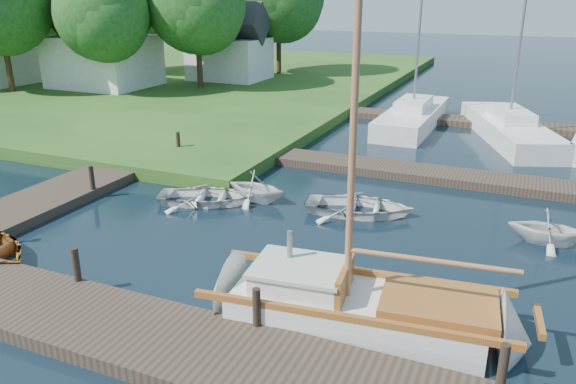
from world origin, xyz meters
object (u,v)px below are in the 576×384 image
at_px(mooring_post_3, 503,365).
at_px(tender_b, 256,185).
at_px(mooring_post_5, 178,142).
at_px(tree_3, 197,1).
at_px(mooring_post_4, 92,178).
at_px(tender_c, 359,203).
at_px(tender_a, 206,194).
at_px(tree_2, 102,12).
at_px(tree_5, 31,5).
at_px(marina_boat_1, 413,116).
at_px(sailboat, 364,312).
at_px(mooring_post_1, 76,265).
at_px(marina_boat_2, 509,127).
at_px(mooring_post_2, 257,307).
at_px(tender_d, 550,225).
at_px(house_c, 229,49).
at_px(house_a, 102,48).

bearing_deg(mooring_post_3, tender_b, 139.03).
height_order(mooring_post_5, tree_3, tree_3).
bearing_deg(tree_3, mooring_post_4, -68.81).
bearing_deg(tender_c, tender_a, 92.55).
xyz_separation_m(mooring_post_5, tree_2, (-11.00, 9.05, 4.55)).
distance_m(tree_3, tree_5, 16.13).
height_order(marina_boat_1, tree_5, marina_boat_1).
relative_size(sailboat, tender_a, 3.16).
bearing_deg(sailboat, mooring_post_4, 153.73).
xyz_separation_m(mooring_post_1, marina_boat_2, (8.10, 18.71, -0.13)).
bearing_deg(mooring_post_3, tender_c, 122.56).
bearing_deg(mooring_post_4, tender_a, 15.88).
bearing_deg(tender_b, marina_boat_2, -23.76).
bearing_deg(mooring_post_2, tender_d, 53.40).
bearing_deg(mooring_post_2, sailboat, 34.11).
height_order(tender_d, marina_boat_1, marina_boat_1).
height_order(tender_b, tree_2, tree_2).
relative_size(house_c, tree_5, 0.65).
bearing_deg(tender_b, mooring_post_2, -146.54).
bearing_deg(mooring_post_2, house_a, 135.67).
height_order(tender_a, tree_3, tree_3).
height_order(mooring_post_5, tree_2, tree_2).
relative_size(tree_3, tree_5, 1.08).
xyz_separation_m(sailboat, tender_c, (-1.85, 5.89, -0.01)).
bearing_deg(tender_b, mooring_post_3, -123.99).
xyz_separation_m(mooring_post_5, marina_boat_1, (7.55, 9.47, -0.14)).
bearing_deg(marina_boat_1, mooring_post_4, 153.23).
distance_m(marina_boat_1, house_c, 16.51).
distance_m(house_c, tree_3, 5.10).
height_order(tender_b, tree_3, tree_3).
bearing_deg(tree_5, tree_2, -26.57).
bearing_deg(mooring_post_4, tree_3, 111.19).
xyz_separation_m(sailboat, house_c, (-17.31, 25.77, 2.24)).
xyz_separation_m(tender_b, marina_boat_1, (2.49, 12.58, 0.00)).
bearing_deg(house_a, house_c, 45.00).
height_order(mooring_post_4, house_a, house_a).
xyz_separation_m(marina_boat_2, tree_5, (-35.10, 6.34, 4.85)).
bearing_deg(mooring_post_3, tender_d, 83.87).
bearing_deg(tender_a, tree_3, 12.73).
height_order(mooring_post_1, tree_5, tree_5).
bearing_deg(marina_boat_1, sailboat, -170.60).
bearing_deg(house_a, tree_5, 157.95).
bearing_deg(tender_d, mooring_post_5, 78.52).
xyz_separation_m(tender_d, marina_boat_2, (-1.66, 11.62, 0.03)).
bearing_deg(mooring_post_1, house_c, 112.17).
bearing_deg(tender_a, mooring_post_5, 23.57).
relative_size(tender_c, house_a, 0.52).
relative_size(tender_b, marina_boat_1, 0.22).
bearing_deg(mooring_post_5, mooring_post_2, -49.64).
height_order(mooring_post_1, mooring_post_2, same).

